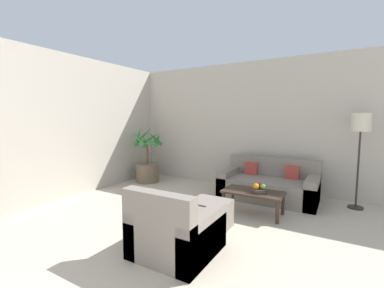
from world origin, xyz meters
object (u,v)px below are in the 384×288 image
(coffee_table, at_px, (253,194))
(ottoman, at_px, (210,214))
(apple_red, at_px, (259,185))
(orange_fruit, at_px, (256,186))
(fruit_bowl, at_px, (259,191))
(sofa_loveseat, at_px, (268,185))
(floor_lamp, at_px, (361,129))
(armchair, at_px, (176,231))
(apple_green, at_px, (263,187))
(potted_palm, at_px, (147,165))

(coffee_table, relative_size, ottoman, 1.76)
(coffee_table, xyz_separation_m, apple_red, (0.08, 0.03, 0.15))
(orange_fruit, bearing_deg, fruit_bowl, 56.59)
(sofa_loveseat, xyz_separation_m, floor_lamp, (1.41, 0.21, 1.09))
(apple_red, bearing_deg, coffee_table, -161.94)
(coffee_table, relative_size, fruit_bowl, 3.90)
(armchair, bearing_deg, apple_green, 71.10)
(floor_lamp, bearing_deg, coffee_table, -141.54)
(armchair, bearing_deg, sofa_loveseat, 81.05)
(coffee_table, distance_m, fruit_bowl, 0.12)
(orange_fruit, distance_m, armchair, 1.62)
(fruit_bowl, distance_m, apple_green, 0.10)
(coffee_table, bearing_deg, potted_palm, 164.77)
(coffee_table, bearing_deg, sofa_loveseat, 89.36)
(sofa_loveseat, distance_m, armchair, 2.55)
(sofa_loveseat, bearing_deg, potted_palm, -176.86)
(coffee_table, relative_size, apple_red, 11.26)
(ottoman, bearing_deg, orange_fruit, 59.75)
(coffee_table, xyz_separation_m, apple_green, (0.16, -0.02, 0.15))
(sofa_loveseat, relative_size, apple_red, 20.96)
(coffee_table, bearing_deg, fruit_bowl, -12.27)
(fruit_bowl, height_order, orange_fruit, orange_fruit)
(potted_palm, bearing_deg, armchair, -44.52)
(floor_lamp, height_order, armchair, floor_lamp)
(potted_palm, bearing_deg, sofa_loveseat, 3.14)
(floor_lamp, xyz_separation_m, fruit_bowl, (-1.33, -1.15, -0.94))
(floor_lamp, relative_size, orange_fruit, 17.44)
(fruit_bowl, distance_m, orange_fruit, 0.09)
(armchair, bearing_deg, coffee_table, 76.46)
(apple_green, distance_m, orange_fruit, 0.11)
(fruit_bowl, height_order, armchair, armchair)
(apple_red, height_order, armchair, armchair)
(apple_green, bearing_deg, coffee_table, 173.58)
(sofa_loveseat, height_order, fruit_bowl, sofa_loveseat)
(apple_green, bearing_deg, armchair, -108.90)
(ottoman, bearing_deg, coffee_table, 65.46)
(orange_fruit, bearing_deg, armchair, -106.23)
(sofa_loveseat, relative_size, apple_green, 21.21)
(orange_fruit, height_order, armchair, armchair)
(ottoman, bearing_deg, sofa_loveseat, 77.74)
(armchair, bearing_deg, potted_palm, 135.48)
(floor_lamp, distance_m, fruit_bowl, 1.99)
(armchair, relative_size, ottoman, 1.61)
(potted_palm, bearing_deg, coffee_table, -15.23)
(sofa_loveseat, bearing_deg, apple_green, -81.05)
(coffee_table, height_order, apple_red, apple_red)
(potted_palm, xyz_separation_m, fruit_bowl, (2.88, -0.78, -0.01))
(apple_red, distance_m, armchair, 1.71)
(apple_green, relative_size, orange_fruit, 0.89)
(coffee_table, bearing_deg, floor_lamp, 38.46)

